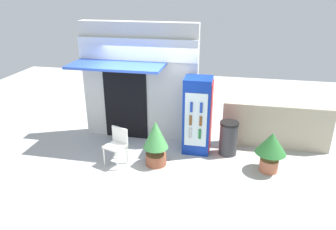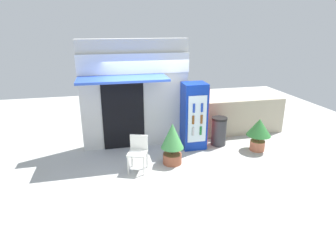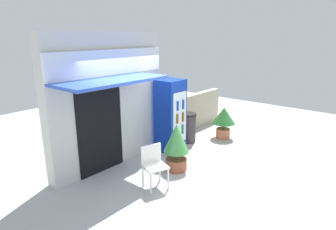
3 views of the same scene
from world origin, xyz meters
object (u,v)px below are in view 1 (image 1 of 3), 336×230
at_px(drink_cooler, 198,116).
at_px(trash_bin, 228,138).
at_px(potted_plant_near_shop, 156,140).
at_px(plastic_chair, 117,143).
at_px(potted_plant_curbside, 271,147).

bearing_deg(drink_cooler, trash_bin, -0.92).
xyz_separation_m(potted_plant_near_shop, trash_bin, (1.62, 0.84, -0.20)).
bearing_deg(drink_cooler, plastic_chair, -150.65).
bearing_deg(potted_plant_near_shop, trash_bin, 27.52).
distance_m(drink_cooler, potted_plant_near_shop, 1.24).
relative_size(plastic_chair, potted_plant_near_shop, 0.80).
height_order(drink_cooler, plastic_chair, drink_cooler).
xyz_separation_m(plastic_chair, potted_plant_near_shop, (0.89, 0.12, 0.10)).
height_order(plastic_chair, potted_plant_near_shop, potted_plant_near_shop).
distance_m(drink_cooler, potted_plant_curbside, 1.85).
relative_size(drink_cooler, potted_plant_curbside, 2.02).
bearing_deg(plastic_chair, trash_bin, 20.97).
xyz_separation_m(drink_cooler, trash_bin, (0.78, -0.01, -0.52)).
distance_m(potted_plant_near_shop, trash_bin, 1.84).
relative_size(plastic_chair, trash_bin, 1.03).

